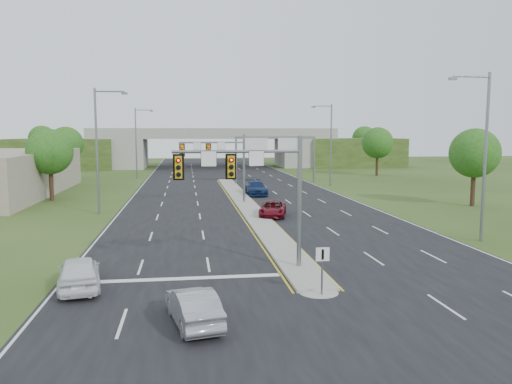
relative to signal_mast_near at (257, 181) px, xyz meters
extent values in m
plane|color=#2B3E16|center=(2.26, 0.07, -4.73)|extent=(240.00, 240.00, 0.00)
cube|color=black|center=(2.26, 35.07, -4.72)|extent=(24.00, 160.00, 0.02)
cube|color=gray|center=(2.26, 23.07, -4.63)|extent=(2.00, 54.00, 0.16)
cone|color=gray|center=(2.26, -3.93, -4.63)|extent=(2.00, 2.00, 0.16)
cube|color=gold|center=(1.11, 23.07, -4.70)|extent=(0.12, 54.00, 0.01)
cube|color=gold|center=(3.41, 23.07, -4.70)|extent=(0.12, 54.00, 0.01)
cube|color=silver|center=(-9.54, 35.07, -4.70)|extent=(0.12, 160.00, 0.01)
cube|color=silver|center=(14.06, 35.07, -4.70)|extent=(0.12, 160.00, 0.01)
cube|color=silver|center=(-4.24, -0.93, -4.70)|extent=(10.50, 0.50, 0.01)
cylinder|color=slate|center=(2.26, 0.07, -1.23)|extent=(0.24, 0.24, 7.00)
cylinder|color=slate|center=(-0.99, 0.07, 1.47)|extent=(6.50, 0.16, 0.16)
cube|color=#C7950C|center=(-1.31, -0.18, 0.72)|extent=(0.35, 0.25, 1.10)
cube|color=#C7950C|center=(-3.91, -0.18, 0.72)|extent=(0.35, 0.25, 1.10)
cube|color=black|center=(-1.31, -0.04, 0.72)|extent=(0.55, 0.04, 1.30)
cube|color=black|center=(-3.91, -0.04, 0.72)|extent=(0.55, 0.04, 1.30)
sphere|color=#FF0C05|center=(-1.31, -0.31, 1.07)|extent=(0.20, 0.20, 0.20)
sphere|color=#FF0C05|center=(-3.91, -0.31, 1.07)|extent=(0.20, 0.20, 0.20)
cube|color=white|center=(-2.42, -0.03, 1.12)|extent=(0.75, 0.04, 0.75)
cube|color=white|center=(-0.01, -0.03, 1.12)|extent=(0.75, 0.04, 0.75)
cylinder|color=slate|center=(2.26, 25.07, -1.23)|extent=(0.24, 0.24, 7.00)
cylinder|color=slate|center=(-0.99, 25.07, 1.47)|extent=(6.50, 0.16, 0.16)
cube|color=#C7950C|center=(-1.31, 24.82, 0.72)|extent=(0.35, 0.25, 1.10)
cube|color=#C7950C|center=(-3.91, 24.82, 0.72)|extent=(0.35, 0.25, 1.10)
cube|color=black|center=(-1.31, 24.96, 0.72)|extent=(0.55, 0.04, 1.30)
cube|color=black|center=(-3.91, 24.96, 0.72)|extent=(0.55, 0.04, 1.30)
sphere|color=#FF0C05|center=(-1.31, 24.69, 1.07)|extent=(0.20, 0.20, 0.20)
sphere|color=#FF0C05|center=(-3.91, 24.69, 1.07)|extent=(0.20, 0.20, 0.20)
cube|color=white|center=(-2.42, 24.97, 1.12)|extent=(0.75, 0.04, 0.75)
cube|color=white|center=(-0.01, 24.97, 1.12)|extent=(0.75, 0.04, 0.75)
cylinder|color=slate|center=(2.26, -4.43, -3.63)|extent=(0.08, 0.08, 2.20)
cube|color=white|center=(2.26, -4.48, -2.83)|extent=(0.60, 0.04, 0.60)
cube|color=black|center=(2.26, -4.51, -2.83)|extent=(0.10, 0.02, 0.45)
cylinder|color=slate|center=(3.46, 45.07, -1.43)|extent=(0.28, 0.28, 6.60)
cylinder|color=slate|center=(14.76, 45.07, -1.43)|extent=(0.28, 0.28, 6.60)
cube|color=slate|center=(9.11, 45.07, 1.77)|extent=(11.50, 0.35, 0.35)
cube|color=#0C5A1A|center=(6.26, 44.87, 0.67)|extent=(3.20, 0.08, 2.00)
cube|color=#0C5A1A|center=(11.06, 44.87, 0.67)|extent=(3.20, 0.08, 2.00)
cube|color=silver|center=(6.26, 44.82, 0.67)|extent=(3.30, 0.03, 2.10)
cube|color=silver|center=(11.06, 44.82, 0.67)|extent=(3.30, 0.03, 2.10)
cube|color=gray|center=(-14.74, 80.07, -1.73)|extent=(6.00, 12.00, 6.00)
cube|color=gray|center=(19.26, 80.07, -1.73)|extent=(6.00, 12.00, 6.00)
cube|color=#2B3E16|center=(-27.74, 80.07, -1.73)|extent=(20.00, 14.00, 6.00)
cube|color=#2B3E16|center=(32.26, 80.07, -1.73)|extent=(20.00, 14.00, 6.00)
cube|color=gray|center=(2.26, 80.07, 1.87)|extent=(50.00, 12.00, 1.20)
cube|color=gray|center=(2.26, 74.27, 2.92)|extent=(50.00, 0.40, 0.90)
cube|color=gray|center=(2.26, 85.87, 2.92)|extent=(50.00, 0.40, 0.90)
cylinder|color=slate|center=(-11.24, 20.07, 0.77)|extent=(0.20, 0.20, 11.00)
cylinder|color=slate|center=(-9.99, 20.07, 5.97)|extent=(2.50, 0.12, 0.12)
cube|color=slate|center=(-8.74, 20.07, 5.82)|extent=(0.50, 0.25, 0.18)
cylinder|color=slate|center=(-11.24, 55.07, 0.77)|extent=(0.20, 0.20, 11.00)
cylinder|color=slate|center=(-9.99, 55.07, 5.97)|extent=(2.50, 0.12, 0.12)
cube|color=slate|center=(-8.74, 55.07, 5.82)|extent=(0.50, 0.25, 0.18)
cylinder|color=slate|center=(15.76, 5.07, 0.77)|extent=(0.20, 0.20, 11.00)
cylinder|color=slate|center=(14.51, 5.07, 5.97)|extent=(2.50, 0.12, 0.12)
cube|color=slate|center=(13.26, 5.07, 5.82)|extent=(0.50, 0.25, 0.18)
cylinder|color=slate|center=(15.76, 40.07, 0.77)|extent=(0.20, 0.20, 11.00)
cylinder|color=slate|center=(14.51, 40.07, 5.97)|extent=(2.50, 0.12, 0.12)
cube|color=slate|center=(13.26, 40.07, 5.82)|extent=(0.50, 0.25, 0.18)
cylinder|color=#382316|center=(-17.74, 30.07, -2.73)|extent=(0.44, 0.44, 4.00)
sphere|color=#234B14|center=(-17.74, 30.07, 0.47)|extent=(4.80, 4.80, 4.80)
cylinder|color=#382316|center=(-21.74, 55.07, -2.60)|extent=(0.44, 0.44, 4.25)
sphere|color=#234B14|center=(-21.74, 55.07, 0.80)|extent=(5.20, 5.20, 5.20)
cylinder|color=#382316|center=(24.26, 20.07, -2.73)|extent=(0.44, 0.44, 4.00)
sphere|color=#234B14|center=(24.26, 20.07, 0.47)|extent=(4.80, 4.80, 4.80)
cylinder|color=#382316|center=(28.26, 55.07, -2.60)|extent=(0.44, 0.44, 4.25)
sphere|color=#234B14|center=(28.26, 55.07, 0.80)|extent=(5.20, 5.20, 5.20)
cylinder|color=#382316|center=(-35.74, 94.07, -2.48)|extent=(0.44, 0.44, 4.50)
sphere|color=#234B14|center=(-35.74, 94.07, 1.12)|extent=(6.00, 6.00, 6.00)
cylinder|color=#382316|center=(-21.74, 94.07, -2.60)|extent=(0.44, 0.44, 4.25)
sphere|color=#234B14|center=(-21.74, 94.07, 0.80)|extent=(5.60, 5.60, 5.60)
cylinder|color=#382316|center=(26.26, 94.07, -2.60)|extent=(0.44, 0.44, 4.25)
sphere|color=#234B14|center=(26.26, 94.07, 0.80)|extent=(5.60, 5.60, 5.60)
cylinder|color=#382316|center=(40.26, 94.07, -2.48)|extent=(0.44, 0.44, 4.50)
sphere|color=#234B14|center=(40.26, 94.07, 1.12)|extent=(6.00, 6.00, 6.00)
imported|color=white|center=(-8.47, -1.88, -3.93)|extent=(2.62, 4.79, 1.54)
imported|color=#9D9FA5|center=(-3.36, -6.88, -4.03)|extent=(2.26, 4.33, 1.36)
imported|color=#600914|center=(3.76, 16.63, -4.06)|extent=(3.19, 5.02, 1.29)
imported|color=#0B1C43|center=(4.42, 31.78, -3.91)|extent=(2.26, 5.48, 1.58)
camera|label=1|loc=(-3.54, -25.00, 2.39)|focal=35.00mm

